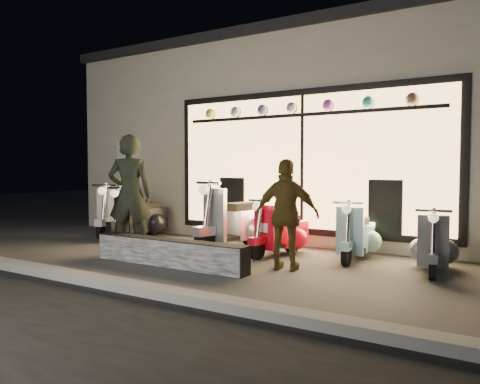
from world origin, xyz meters
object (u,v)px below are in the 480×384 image
at_px(graffiti_barrier, 170,253).
at_px(scooter_silver, 240,222).
at_px(scooter_red, 284,233).
at_px(woman, 287,215).
at_px(man, 130,195).

relative_size(graffiti_barrier, scooter_silver, 1.59).
relative_size(graffiti_barrier, scooter_red, 2.04).
xyz_separation_m(graffiti_barrier, scooter_silver, (0.06, 1.89, 0.27)).
distance_m(scooter_silver, woman, 1.98).
bearing_deg(woman, graffiti_barrier, 11.71).
relative_size(scooter_red, man, 0.64).
distance_m(scooter_red, woman, 1.28).
bearing_deg(scooter_silver, woman, -24.80).
relative_size(scooter_silver, man, 0.82).
distance_m(scooter_silver, scooter_red, 0.97).
height_order(man, woman, man).
bearing_deg(man, woman, 155.44).
xyz_separation_m(man, woman, (2.79, 0.24, -0.21)).
bearing_deg(scooter_red, scooter_silver, -176.73).
xyz_separation_m(scooter_red, man, (-2.22, -1.30, 0.63)).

